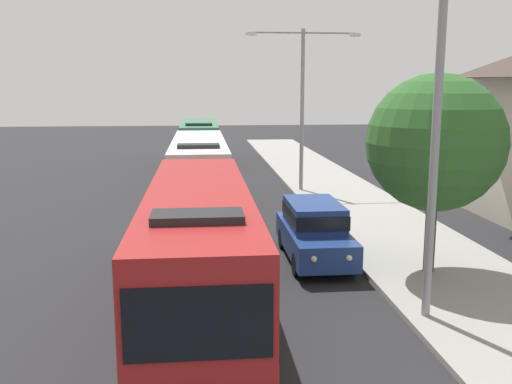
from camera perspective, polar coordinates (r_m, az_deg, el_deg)
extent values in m
cube|color=maroon|center=(14.57, -5.77, -4.85)|extent=(2.50, 11.77, 2.70)
cube|color=black|center=(14.53, -0.77, -3.42)|extent=(0.04, 10.83, 1.00)
cube|color=black|center=(14.54, -10.81, -3.59)|extent=(0.04, 10.83, 1.00)
cube|color=black|center=(8.89, -5.83, -13.08)|extent=(2.30, 0.04, 1.20)
cube|color=gold|center=(14.85, -0.72, -7.73)|extent=(0.03, 11.18, 0.36)
cube|color=black|center=(10.79, -5.92, -2.49)|extent=(1.75, 0.90, 0.16)
cylinder|color=black|center=(11.61, -0.03, -15.26)|extent=(0.28, 1.00, 1.00)
cylinder|color=black|center=(11.62, -11.30, -15.44)|extent=(0.28, 1.00, 1.00)
cylinder|color=black|center=(18.04, -2.18, -5.74)|extent=(0.28, 1.00, 1.00)
cylinder|color=black|center=(18.05, -9.20, -5.86)|extent=(0.28, 1.00, 1.00)
cube|color=silver|center=(27.57, -5.75, 2.44)|extent=(2.50, 12.03, 2.70)
cube|color=black|center=(27.55, -3.12, 3.21)|extent=(0.04, 11.07, 1.00)
cube|color=black|center=(27.55, -8.41, 3.11)|extent=(0.04, 11.07, 1.00)
cube|color=black|center=(21.56, -5.77, 0.99)|extent=(2.30, 0.04, 1.20)
cube|color=black|center=(27.72, -3.07, 0.85)|extent=(0.03, 11.43, 0.36)
cube|color=black|center=(23.81, -5.82, 4.64)|extent=(1.75, 0.90, 0.16)
cylinder|color=black|center=(24.12, -3.09, -1.57)|extent=(0.28, 1.00, 1.00)
cylinder|color=black|center=(24.13, -8.31, -1.67)|extent=(0.28, 1.00, 1.00)
cylinder|color=black|center=(31.04, -3.68, 1.14)|extent=(0.28, 1.00, 1.00)
cylinder|color=black|center=(31.04, -7.74, 1.07)|extent=(0.28, 1.00, 1.00)
cube|color=#33724C|center=(40.94, -5.74, 5.08)|extent=(2.50, 10.42, 2.70)
cube|color=black|center=(40.93, -3.97, 5.59)|extent=(0.04, 9.58, 1.00)
cube|color=black|center=(40.93, -7.54, 5.53)|extent=(0.04, 9.58, 1.00)
cube|color=black|center=(35.71, -5.75, 4.77)|extent=(2.30, 0.04, 1.20)
cube|color=navy|center=(41.04, -3.93, 4.00)|extent=(0.03, 9.90, 0.36)
cube|color=black|center=(37.71, -5.78, 6.79)|extent=(1.75, 0.90, 0.16)
cylinder|color=black|center=(37.88, -4.05, 2.84)|extent=(0.28, 1.00, 1.00)
cylinder|color=black|center=(37.89, -7.38, 2.78)|extent=(0.28, 1.00, 1.00)
cylinder|color=black|center=(43.93, -4.28, 3.90)|extent=(0.28, 1.00, 1.00)
cylinder|color=black|center=(43.93, -7.15, 3.84)|extent=(0.28, 1.00, 1.00)
cube|color=navy|center=(18.47, 5.89, -4.76)|extent=(1.84, 4.81, 0.80)
cube|color=navy|center=(18.42, 5.85, -2.23)|extent=(1.62, 2.79, 0.80)
cube|color=black|center=(18.42, 5.85, -2.23)|extent=(1.66, 2.89, 0.44)
sphere|color=#F9EFCC|center=(16.06, 5.85, -6.74)|extent=(0.18, 0.18, 0.18)
sphere|color=#F9EFCC|center=(16.28, 9.36, -6.58)|extent=(0.18, 0.18, 0.18)
cylinder|color=black|center=(17.01, 4.15, -7.30)|extent=(0.22, 0.70, 0.70)
cylinder|color=black|center=(17.36, 9.53, -7.06)|extent=(0.22, 0.70, 0.70)
cylinder|color=black|center=(19.84, 2.69, -4.68)|extent=(0.22, 0.70, 0.70)
cylinder|color=black|center=(20.13, 7.33, -4.53)|extent=(0.22, 0.70, 0.70)
cylinder|color=gray|center=(13.54, 17.59, 4.54)|extent=(0.20, 0.20, 8.21)
cylinder|color=gray|center=(29.91, 4.66, 8.12)|extent=(0.20, 0.20, 8.32)
cylinder|color=gray|center=(29.80, 2.15, 15.76)|extent=(2.67, 0.10, 0.10)
cube|color=silver|center=(29.65, -0.51, 15.64)|extent=(0.56, 0.28, 0.16)
cylinder|color=gray|center=(30.28, 7.36, 15.60)|extent=(2.67, 0.10, 0.10)
cube|color=silver|center=(30.59, 9.89, 15.33)|extent=(0.56, 0.28, 0.16)
cylinder|color=#4C3823|center=(17.49, 17.13, -4.09)|extent=(0.32, 0.32, 2.26)
sphere|color=#2D6028|center=(17.03, 17.62, 4.76)|extent=(3.95, 3.95, 3.95)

